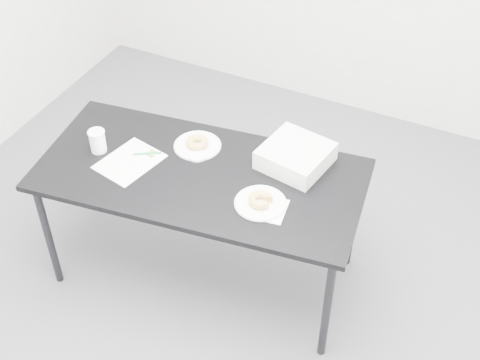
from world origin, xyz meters
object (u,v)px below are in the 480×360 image
at_px(plate_near, 260,203).
at_px(coffee_cup, 98,141).
at_px(scorecard, 130,162).
at_px(pen, 147,153).
at_px(donut_far, 197,142).
at_px(plate_far, 197,146).
at_px(donut_near, 261,200).
at_px(bakery_box, 296,156).
at_px(table, 200,181).

xyz_separation_m(plate_near, coffee_cup, (-0.91, 0.00, 0.05)).
bearing_deg(scorecard, pen, 72.84).
bearing_deg(scorecard, donut_far, 58.55).
distance_m(scorecard, donut_far, 0.36).
bearing_deg(pen, coffee_cup, 167.39).
relative_size(plate_far, coffee_cup, 2.01).
bearing_deg(donut_near, coffee_cup, 179.71).
bearing_deg(donut_far, plate_far, 0.00).
distance_m(donut_far, coffee_cup, 0.50).
bearing_deg(bakery_box, coffee_cup, -150.64).
height_order(plate_near, donut_near, donut_near).
relative_size(plate_near, coffee_cup, 2.03).
height_order(pen, bakery_box, bakery_box).
distance_m(donut_near, plate_far, 0.53).
bearing_deg(bakery_box, donut_near, -86.17).
height_order(donut_near, coffee_cup, coffee_cup).
distance_m(plate_near, donut_far, 0.53).
distance_m(plate_near, coffee_cup, 0.91).
bearing_deg(plate_near, coffee_cup, 179.71).
bearing_deg(donut_near, bakery_box, 84.08).
xyz_separation_m(scorecard, plate_far, (0.25, 0.26, 0.00)).
xyz_separation_m(pen, plate_near, (0.67, -0.08, -0.00)).
height_order(donut_near, donut_far, donut_near).
height_order(plate_far, coffee_cup, coffee_cup).
bearing_deg(donut_near, plate_near, -90.00).
relative_size(plate_near, bakery_box, 0.80).
bearing_deg(scorecard, plate_far, 58.55).
xyz_separation_m(donut_far, coffee_cup, (-0.44, -0.25, 0.03)).
bearing_deg(plate_near, donut_near, 90.00).
relative_size(table, plate_far, 6.95).
relative_size(plate_far, bakery_box, 0.79).
relative_size(pen, donut_far, 1.24).
relative_size(scorecard, coffee_cup, 2.53).
distance_m(plate_near, donut_near, 0.02).
relative_size(pen, bakery_box, 0.46).
xyz_separation_m(donut_near, bakery_box, (0.04, 0.34, 0.02)).
distance_m(table, coffee_cup, 0.56).
height_order(pen, coffee_cup, coffee_cup).
bearing_deg(pen, bakery_box, -10.29).
bearing_deg(donut_far, coffee_cup, -150.58).
distance_m(donut_near, coffee_cup, 0.91).
height_order(table, scorecard, scorecard).
bearing_deg(coffee_cup, plate_far, 29.42).
distance_m(plate_near, plate_far, 0.53).
xyz_separation_m(pen, bakery_box, (0.70, 0.26, 0.04)).
xyz_separation_m(scorecard, donut_far, (0.25, 0.26, 0.02)).
xyz_separation_m(plate_near, bakery_box, (0.04, 0.34, 0.04)).
relative_size(plate_near, donut_near, 2.13).
height_order(plate_far, donut_far, donut_far).
relative_size(scorecard, bakery_box, 1.00).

